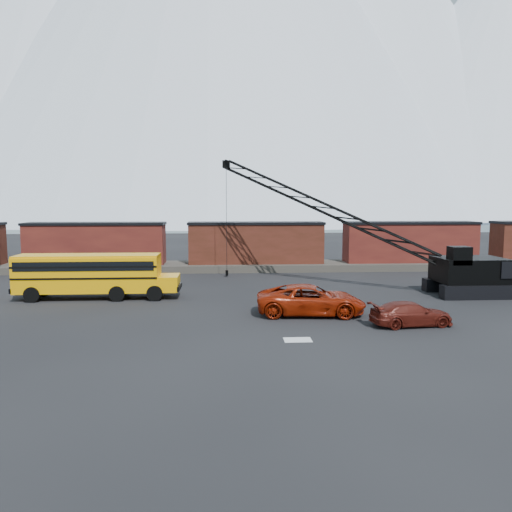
# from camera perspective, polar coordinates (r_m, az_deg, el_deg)

# --- Properties ---
(ground) EXTENTS (160.00, 160.00, 0.00)m
(ground) POSITION_cam_1_polar(r_m,az_deg,el_deg) (29.43, 2.67, -7.45)
(ground) COLOR black
(ground) RESTS_ON ground
(mountain_ridge) EXTENTS (800.00, 340.00, 240.00)m
(mountain_ridge) POSITION_cam_1_polar(r_m,az_deg,el_deg) (322.88, -1.91, 21.70)
(mountain_ridge) COLOR white
(mountain_ridge) RESTS_ON ground
(gravel_berm) EXTENTS (120.00, 5.00, 0.70)m
(gravel_berm) POSITION_cam_1_polar(r_m,az_deg,el_deg) (50.95, -0.00, -1.18)
(gravel_berm) COLOR #4C473F
(gravel_berm) RESTS_ON ground
(boxcar_west_near) EXTENTS (13.70, 3.10, 4.17)m
(boxcar_west_near) POSITION_cam_1_polar(r_m,az_deg,el_deg) (52.20, -17.82, 1.37)
(boxcar_west_near) COLOR #411412
(boxcar_west_near) RESTS_ON gravel_berm
(boxcar_mid) EXTENTS (13.70, 3.10, 4.17)m
(boxcar_mid) POSITION_cam_1_polar(r_m,az_deg,el_deg) (50.69, -0.00, 1.53)
(boxcar_mid) COLOR #542017
(boxcar_mid) RESTS_ON gravel_berm
(boxcar_east_near) EXTENTS (13.70, 3.10, 4.17)m
(boxcar_east_near) POSITION_cam_1_polar(r_m,az_deg,el_deg) (54.09, 17.18, 1.55)
(boxcar_east_near) COLOR #411412
(boxcar_east_near) RESTS_ON gravel_berm
(snow_patch) EXTENTS (1.40, 0.90, 0.02)m
(snow_patch) POSITION_cam_1_polar(r_m,az_deg,el_deg) (25.66, 4.78, -9.52)
(snow_patch) COLOR silver
(snow_patch) RESTS_ON ground
(school_bus) EXTENTS (11.65, 2.65, 3.19)m
(school_bus) POSITION_cam_1_polar(r_m,az_deg,el_deg) (37.59, -18.06, -1.96)
(school_bus) COLOR #E49B04
(school_bus) RESTS_ON ground
(red_pickup) EXTENTS (6.92, 3.67, 1.85)m
(red_pickup) POSITION_cam_1_polar(r_m,az_deg,el_deg) (31.07, 6.31, -5.00)
(red_pickup) COLOR maroon
(red_pickup) RESTS_ON ground
(maroon_suv) EXTENTS (4.83, 2.41, 1.35)m
(maroon_suv) POSITION_cam_1_polar(r_m,az_deg,el_deg) (29.57, 17.30, -6.33)
(maroon_suv) COLOR #50150E
(maroon_suv) RESTS_ON ground
(crawler_crane) EXTENTS (21.29, 12.63, 10.83)m
(crawler_crane) POSITION_cam_1_polar(r_m,az_deg,el_deg) (41.62, 8.08, 5.32)
(crawler_crane) COLOR black
(crawler_crane) RESTS_ON ground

